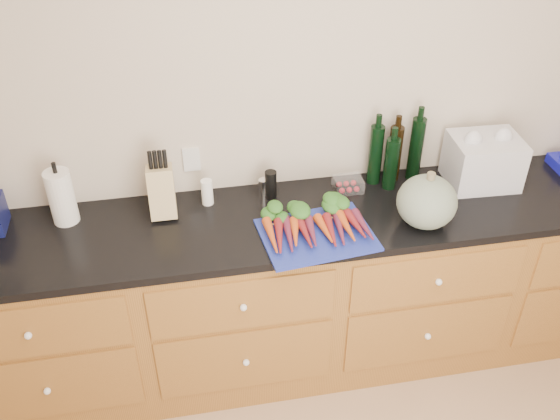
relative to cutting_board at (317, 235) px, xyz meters
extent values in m
cube|color=beige|center=(0.09, 0.48, 0.35)|extent=(4.10, 0.05, 2.60)
cube|color=brown|center=(0.09, 0.16, -0.50)|extent=(3.60, 0.60, 0.90)
cube|color=brown|center=(-1.26, -0.15, -0.23)|extent=(0.82, 0.01, 0.28)
sphere|color=white|center=(-1.26, -0.16, -0.23)|extent=(0.03, 0.03, 0.03)
cube|color=brown|center=(-1.26, -0.15, -0.59)|extent=(0.82, 0.01, 0.38)
sphere|color=white|center=(-1.26, -0.16, -0.59)|extent=(0.03, 0.03, 0.03)
cube|color=brown|center=(-0.36, -0.15, -0.23)|extent=(0.82, 0.01, 0.28)
sphere|color=white|center=(-0.36, -0.16, -0.23)|extent=(0.03, 0.03, 0.03)
cube|color=brown|center=(-0.36, -0.15, -0.59)|extent=(0.82, 0.01, 0.38)
sphere|color=white|center=(-0.36, -0.16, -0.59)|extent=(0.03, 0.03, 0.03)
cube|color=brown|center=(0.54, -0.15, -0.23)|extent=(0.82, 0.01, 0.28)
sphere|color=white|center=(0.54, -0.16, -0.23)|extent=(0.03, 0.03, 0.03)
cube|color=brown|center=(0.54, -0.15, -0.59)|extent=(0.82, 0.01, 0.38)
sphere|color=white|center=(0.54, -0.16, -0.59)|extent=(0.03, 0.03, 0.03)
cube|color=black|center=(0.09, 0.16, -0.03)|extent=(3.64, 0.62, 0.04)
cube|color=navy|center=(0.00, 0.00, 0.00)|extent=(0.52, 0.42, 0.01)
cone|color=#D85119|center=(-0.20, -0.02, 0.03)|extent=(0.04, 0.21, 0.04)
cone|color=maroon|center=(-0.17, -0.02, 0.03)|extent=(0.04, 0.21, 0.04)
cone|color=maroon|center=(-0.13, -0.02, 0.03)|extent=(0.04, 0.21, 0.04)
cone|color=#D85119|center=(-0.10, -0.02, 0.03)|extent=(0.04, 0.21, 0.04)
cone|color=maroon|center=(-0.07, -0.02, 0.03)|extent=(0.04, 0.21, 0.04)
cone|color=maroon|center=(-0.03, -0.02, 0.03)|extent=(0.04, 0.21, 0.04)
ellipsoid|color=#21521B|center=(-0.12, 0.14, 0.04)|extent=(0.21, 0.13, 0.06)
cone|color=#D85119|center=(0.03, -0.02, 0.03)|extent=(0.04, 0.21, 0.04)
cone|color=maroon|center=(0.07, -0.02, 0.03)|extent=(0.04, 0.21, 0.04)
cone|color=maroon|center=(0.10, -0.02, 0.03)|extent=(0.04, 0.21, 0.04)
cone|color=#D85119|center=(0.13, -0.02, 0.03)|extent=(0.04, 0.21, 0.04)
cone|color=maroon|center=(0.17, -0.02, 0.03)|extent=(0.04, 0.21, 0.04)
cone|color=maroon|center=(0.20, -0.02, 0.03)|extent=(0.04, 0.21, 0.04)
ellipsoid|color=#21521B|center=(0.12, 0.14, 0.04)|extent=(0.21, 0.13, 0.06)
ellipsoid|color=#5C6E5C|center=(0.50, 0.00, 0.11)|extent=(0.27, 0.27, 0.24)
cylinder|color=white|center=(-1.10, 0.32, 0.12)|extent=(0.12, 0.12, 0.26)
cube|color=tan|center=(-0.66, 0.30, 0.11)|extent=(0.12, 0.12, 0.24)
cylinder|color=white|center=(-0.45, 0.34, 0.06)|extent=(0.05, 0.05, 0.13)
cylinder|color=black|center=(-0.15, 0.34, 0.06)|extent=(0.06, 0.06, 0.14)
cylinder|color=silver|center=(-0.19, 0.34, 0.04)|extent=(0.04, 0.04, 0.10)
cube|color=white|center=(0.23, 0.33, 0.03)|extent=(0.14, 0.11, 0.06)
cylinder|color=black|center=(0.38, 0.38, 0.15)|extent=(0.07, 0.07, 0.31)
cylinder|color=black|center=(0.48, 0.39, 0.14)|extent=(0.07, 0.07, 0.29)
cylinder|color=black|center=(0.58, 0.38, 0.16)|extent=(0.07, 0.07, 0.33)
cylinder|color=black|center=(0.44, 0.32, 0.13)|extent=(0.07, 0.07, 0.27)
camera|label=1|loc=(-0.55, -2.10, 1.71)|focal=40.00mm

